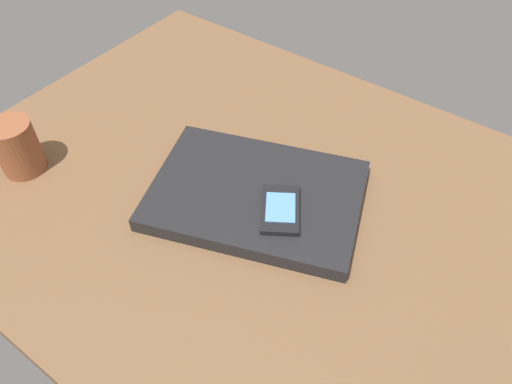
% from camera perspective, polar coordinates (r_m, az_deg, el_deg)
% --- Properties ---
extents(desk_surface, '(1.20, 0.80, 0.03)m').
position_cam_1_polar(desk_surface, '(0.81, 3.76, -2.99)').
color(desk_surface, brown).
rests_on(desk_surface, ground).
extents(laptop_closed, '(0.40, 0.33, 0.03)m').
position_cam_1_polar(laptop_closed, '(0.80, 0.00, -0.34)').
color(laptop_closed, black).
rests_on(laptop_closed, desk_surface).
extents(cell_phone_on_laptop, '(0.10, 0.11, 0.01)m').
position_cam_1_polar(cell_phone_on_laptop, '(0.76, 2.80, -1.99)').
color(cell_phone_on_laptop, black).
rests_on(cell_phone_on_laptop, laptop_closed).
extents(pen_cup, '(0.07, 0.07, 0.10)m').
position_cam_1_polar(pen_cup, '(0.93, -25.91, 4.68)').
color(pen_cup, brown).
rests_on(pen_cup, desk_surface).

